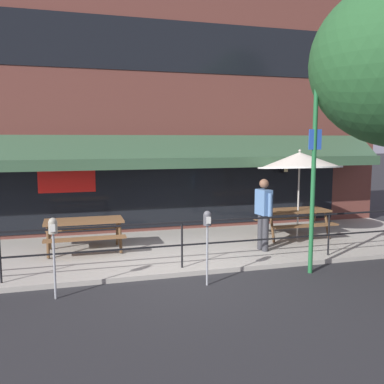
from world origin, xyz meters
name	(u,v)px	position (x,y,z in m)	size (l,w,h in m)	color
ground_plane	(186,277)	(0.00, 0.00, 0.00)	(120.00, 120.00, 0.00)	#232326
patio_deck	(165,250)	(0.00, 2.00, 0.05)	(15.00, 4.00, 0.10)	#9E998E
restaurant_building	(147,103)	(0.00, 4.22, 3.76)	(15.00, 1.60, 7.57)	brown
patio_railing	(182,234)	(0.00, 0.30, 0.80)	(13.84, 0.04, 0.97)	black
picnic_table_left	(84,226)	(-1.89, 2.15, 0.71)	(1.80, 1.42, 0.76)	brown
picnic_table_centre	(294,215)	(3.58, 2.09, 0.71)	(1.80, 1.42, 0.76)	brown
patio_umbrella_centre	(300,161)	(3.58, 1.90, 2.18)	(2.14, 2.14, 2.38)	#B7B2A8
pedestrian_walking	(263,211)	(2.21, 1.12, 1.06)	(0.30, 0.61, 1.71)	#333338
parking_meter_near	(53,234)	(-2.47, -0.53, 1.15)	(0.15, 0.16, 1.42)	gray
parking_meter_far	(207,225)	(0.25, -0.59, 1.15)	(0.15, 0.16, 1.42)	gray
street_sign_pole	(313,178)	(2.53, -0.45, 1.95)	(0.28, 0.09, 3.80)	#1E6033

